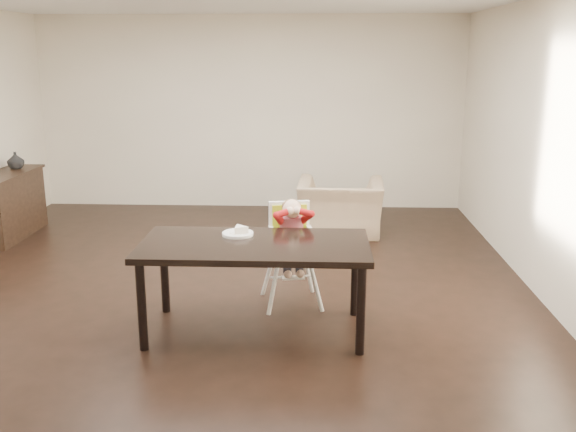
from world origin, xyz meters
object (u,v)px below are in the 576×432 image
object	(u,v)px
dining_table	(255,252)
armchair	(340,198)
sideboard	(9,205)
high_chair	(291,230)

from	to	relation	value
dining_table	armchair	world-z (taller)	armchair
armchair	sideboard	world-z (taller)	armchair
armchair	sideboard	bearing A→B (deg)	7.68
high_chair	sideboard	xyz separation A→B (m)	(-3.50, 1.95, -0.28)
dining_table	armchair	xyz separation A→B (m)	(0.78, 2.92, -0.22)
high_chair	sideboard	size ratio (longest dim) A/B	0.76
high_chair	sideboard	bearing A→B (deg)	139.78
sideboard	dining_table	bearing A→B (deg)	-38.60
armchair	high_chair	bearing A→B (deg)	80.19
high_chair	armchair	xyz separation A→B (m)	(0.52, 2.28, -0.23)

